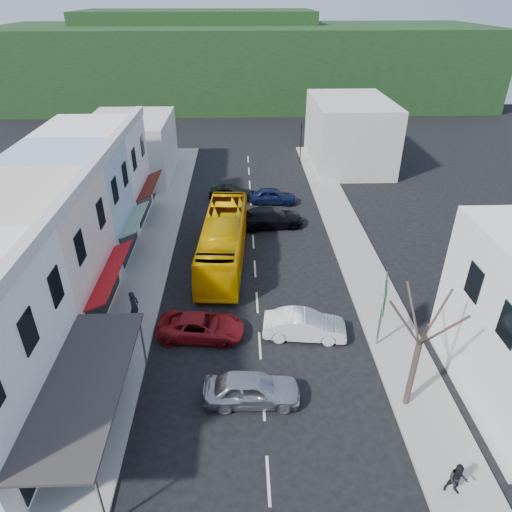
{
  "coord_description": "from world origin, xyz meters",
  "views": [
    {
      "loc": [
        -0.88,
        -19.16,
        16.9
      ],
      "look_at": [
        0.0,
        6.0,
        2.2
      ],
      "focal_mm": 32.0,
      "sensor_mm": 36.0,
      "label": 1
    }
  ],
  "objects_px": {
    "car_white": "(304,326)",
    "car_red": "(201,326)",
    "pedestrian_left": "(134,307)",
    "pedestrian_right": "(458,478)",
    "street_tree": "(419,344)",
    "car_silver": "(252,390)",
    "traffic_signal": "(301,143)",
    "bus": "(224,241)",
    "direction_sign": "(382,314)"
  },
  "relations": [
    {
      "from": "car_white",
      "to": "car_red",
      "type": "height_order",
      "value": "same"
    },
    {
      "from": "pedestrian_left",
      "to": "pedestrian_right",
      "type": "height_order",
      "value": "same"
    },
    {
      "from": "pedestrian_right",
      "to": "street_tree",
      "type": "height_order",
      "value": "street_tree"
    },
    {
      "from": "car_silver",
      "to": "traffic_signal",
      "type": "height_order",
      "value": "traffic_signal"
    },
    {
      "from": "street_tree",
      "to": "pedestrian_left",
      "type": "bearing_deg",
      "value": 154.0
    },
    {
      "from": "pedestrian_left",
      "to": "car_red",
      "type": "bearing_deg",
      "value": -91.1
    },
    {
      "from": "bus",
      "to": "direction_sign",
      "type": "relative_size",
      "value": 2.67
    },
    {
      "from": "car_red",
      "to": "pedestrian_left",
      "type": "relative_size",
      "value": 2.71
    },
    {
      "from": "car_white",
      "to": "pedestrian_right",
      "type": "xyz_separation_m",
      "value": [
        4.58,
        -9.52,
        0.3
      ]
    },
    {
      "from": "car_silver",
      "to": "car_white",
      "type": "xyz_separation_m",
      "value": [
        3.06,
        4.58,
        0.0
      ]
    },
    {
      "from": "bus",
      "to": "car_white",
      "type": "relative_size",
      "value": 2.64
    },
    {
      "from": "car_red",
      "to": "car_white",
      "type": "bearing_deg",
      "value": -86.61
    },
    {
      "from": "pedestrian_left",
      "to": "direction_sign",
      "type": "height_order",
      "value": "direction_sign"
    },
    {
      "from": "bus",
      "to": "car_white",
      "type": "xyz_separation_m",
      "value": [
        4.71,
        -8.62,
        -0.85
      ]
    },
    {
      "from": "pedestrian_left",
      "to": "direction_sign",
      "type": "bearing_deg",
      "value": -81.67
    },
    {
      "from": "street_tree",
      "to": "car_white",
      "type": "bearing_deg",
      "value": 129.36
    },
    {
      "from": "car_silver",
      "to": "pedestrian_left",
      "type": "bearing_deg",
      "value": 48.37
    },
    {
      "from": "car_red",
      "to": "pedestrian_left",
      "type": "distance_m",
      "value": 4.22
    },
    {
      "from": "car_silver",
      "to": "car_white",
      "type": "height_order",
      "value": "same"
    },
    {
      "from": "car_white",
      "to": "pedestrian_left",
      "type": "height_order",
      "value": "pedestrian_left"
    },
    {
      "from": "car_silver",
      "to": "direction_sign",
      "type": "height_order",
      "value": "direction_sign"
    },
    {
      "from": "car_red",
      "to": "direction_sign",
      "type": "relative_size",
      "value": 1.06
    },
    {
      "from": "pedestrian_left",
      "to": "car_white",
      "type": "bearing_deg",
      "value": -80.59
    },
    {
      "from": "car_silver",
      "to": "traffic_signal",
      "type": "distance_m",
      "value": 34.83
    },
    {
      "from": "car_white",
      "to": "direction_sign",
      "type": "height_order",
      "value": "direction_sign"
    },
    {
      "from": "traffic_signal",
      "to": "bus",
      "type": "bearing_deg",
      "value": 80.61
    },
    {
      "from": "car_white",
      "to": "pedestrian_right",
      "type": "height_order",
      "value": "pedestrian_right"
    },
    {
      "from": "car_silver",
      "to": "street_tree",
      "type": "xyz_separation_m",
      "value": [
        7.22,
        -0.5,
        3.02
      ]
    },
    {
      "from": "car_white",
      "to": "pedestrian_left",
      "type": "relative_size",
      "value": 2.59
    },
    {
      "from": "street_tree",
      "to": "traffic_signal",
      "type": "xyz_separation_m",
      "value": [
        -0.88,
        34.71,
        -1.43
      ]
    },
    {
      "from": "car_silver",
      "to": "car_red",
      "type": "relative_size",
      "value": 0.96
    },
    {
      "from": "direction_sign",
      "to": "traffic_signal",
      "type": "relative_size",
      "value": 0.95
    },
    {
      "from": "street_tree",
      "to": "traffic_signal",
      "type": "relative_size",
      "value": 1.63
    },
    {
      "from": "pedestrian_right",
      "to": "traffic_signal",
      "type": "xyz_separation_m",
      "value": [
        -1.3,
        39.16,
        1.28
      ]
    },
    {
      "from": "direction_sign",
      "to": "pedestrian_right",
      "type": "bearing_deg",
      "value": -68.6
    },
    {
      "from": "bus",
      "to": "car_silver",
      "type": "xyz_separation_m",
      "value": [
        1.64,
        -13.2,
        -0.85
      ]
    },
    {
      "from": "pedestrian_right",
      "to": "direction_sign",
      "type": "relative_size",
      "value": 0.39
    },
    {
      "from": "pedestrian_left",
      "to": "street_tree",
      "type": "bearing_deg",
      "value": -96.7
    },
    {
      "from": "street_tree",
      "to": "car_red",
      "type": "bearing_deg",
      "value": 151.91
    },
    {
      "from": "car_red",
      "to": "street_tree",
      "type": "relative_size",
      "value": 0.62
    },
    {
      "from": "pedestrian_right",
      "to": "direction_sign",
      "type": "distance_m",
      "value": 8.69
    },
    {
      "from": "pedestrian_right",
      "to": "street_tree",
      "type": "xyz_separation_m",
      "value": [
        -0.42,
        4.45,
        2.72
      ]
    },
    {
      "from": "car_red",
      "to": "pedestrian_right",
      "type": "bearing_deg",
      "value": -127.7
    },
    {
      "from": "pedestrian_right",
      "to": "traffic_signal",
      "type": "distance_m",
      "value": 39.2
    },
    {
      "from": "bus",
      "to": "direction_sign",
      "type": "distance_m",
      "value": 12.87
    },
    {
      "from": "car_white",
      "to": "pedestrian_right",
      "type": "relative_size",
      "value": 2.59
    },
    {
      "from": "pedestrian_left",
      "to": "traffic_signal",
      "type": "xyz_separation_m",
      "value": [
        12.99,
        27.94,
        1.28
      ]
    },
    {
      "from": "pedestrian_left",
      "to": "direction_sign",
      "type": "distance_m",
      "value": 13.89
    },
    {
      "from": "bus",
      "to": "car_silver",
      "type": "bearing_deg",
      "value": -79.16
    },
    {
      "from": "pedestrian_right",
      "to": "direction_sign",
      "type": "xyz_separation_m",
      "value": [
        -0.7,
        8.58,
        1.17
      ]
    }
  ]
}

